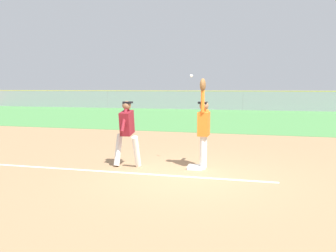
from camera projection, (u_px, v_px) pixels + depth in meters
ground_plane at (187, 175)px, 8.04m from camera, size 77.91×77.91×0.00m
outfield_grass at (236, 118)px, 23.52m from camera, size 54.73×17.05×0.01m
chalk_foul_line at (37, 167)px, 8.86m from camera, size 12.00×0.32×0.01m
first_base at (195, 167)px, 8.66m from camera, size 0.40×0.40×0.08m
fielder at (204, 125)px, 8.57m from camera, size 0.27×0.89×2.28m
runner at (127, 129)px, 8.80m from camera, size 0.74×0.84×1.72m
baseball at (191, 76)px, 8.83m from camera, size 0.07×0.07×0.07m
outfield_fence at (243, 101)px, 31.60m from camera, size 54.81×0.08×1.80m
parked_car_green at (176, 100)px, 38.07m from camera, size 4.55×2.43×1.25m
parked_car_red at (228, 101)px, 36.02m from camera, size 4.51×2.33×1.25m
parked_car_silver at (294, 102)px, 34.33m from camera, size 4.50×2.31×1.25m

